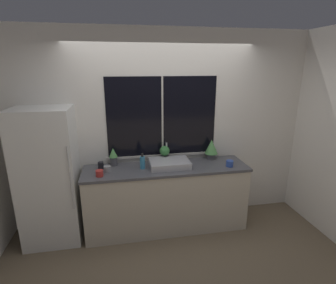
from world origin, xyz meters
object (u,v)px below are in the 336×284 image
at_px(potted_plant_center, 165,154).
at_px(mug_black, 101,166).
at_px(sink, 169,163).
at_px(potted_plant_left, 113,156).
at_px(mug_blue, 230,163).
at_px(mug_grey, 107,169).
at_px(refrigerator, 49,177).
at_px(potted_plant_right, 211,148).
at_px(mug_red, 99,173).
at_px(soap_bottle, 142,162).

bearing_deg(potted_plant_center, mug_black, -172.32).
height_order(sink, potted_plant_left, sink).
xyz_separation_m(mug_blue, mug_grey, (-1.61, 0.11, -0.00)).
bearing_deg(refrigerator, potted_plant_center, 5.97).
bearing_deg(sink, mug_blue, -9.93).
height_order(potted_plant_right, mug_black, potted_plant_right).
bearing_deg(mug_blue, mug_grey, 176.23).
xyz_separation_m(potted_plant_center, mug_black, (-0.87, -0.12, -0.07)).
distance_m(potted_plant_left, potted_plant_right, 1.39).
bearing_deg(mug_red, potted_plant_left, 64.46).
xyz_separation_m(potted_plant_right, mug_black, (-1.55, -0.12, -0.11)).
xyz_separation_m(potted_plant_left, soap_bottle, (0.37, -0.19, -0.04)).
height_order(potted_plant_center, mug_red, potted_plant_center).
bearing_deg(potted_plant_center, mug_red, -158.20).
distance_m(refrigerator, potted_plant_center, 1.52).
relative_size(refrigerator, potted_plant_right, 6.06).
distance_m(mug_blue, mug_grey, 1.61).
height_order(sink, mug_grey, sink).
relative_size(refrigerator, mug_grey, 19.18).
distance_m(mug_blue, mug_black, 1.71).
bearing_deg(potted_plant_right, potted_plant_center, 180.00).
relative_size(mug_blue, mug_black, 0.98).
bearing_deg(mug_grey, mug_red, -126.74).
xyz_separation_m(sink, mug_blue, (0.80, -0.14, -0.00)).
height_order(mug_blue, mug_black, mug_black).
xyz_separation_m(refrigerator, potted_plant_center, (1.50, 0.16, 0.16)).
bearing_deg(mug_red, potted_plant_center, 21.80).
relative_size(potted_plant_right, soap_bottle, 1.37).
distance_m(refrigerator, mug_grey, 0.73).
bearing_deg(potted_plant_right, mug_red, -167.38).
bearing_deg(refrigerator, soap_bottle, -1.79).
bearing_deg(soap_bottle, potted_plant_right, 10.82).
distance_m(sink, mug_grey, 0.81).
bearing_deg(mug_black, potted_plant_center, 7.68).
bearing_deg(potted_plant_center, sink, -81.01).
relative_size(refrigerator, mug_red, 19.10).
bearing_deg(sink, refrigerator, 178.65).
relative_size(mug_blue, mug_grey, 1.05).
bearing_deg(soap_bottle, mug_blue, -6.85).
height_order(sink, potted_plant_right, potted_plant_right).
distance_m(potted_plant_center, mug_grey, 0.82).
bearing_deg(mug_grey, soap_bottle, 4.22).
relative_size(sink, mug_red, 5.79).
xyz_separation_m(potted_plant_center, mug_blue, (0.83, -0.33, -0.08)).
xyz_separation_m(mug_blue, mug_red, (-1.70, -0.02, -0.00)).
relative_size(sink, mug_black, 5.40).
distance_m(potted_plant_left, mug_black, 0.22).
relative_size(potted_plant_right, mug_grey, 3.16).
xyz_separation_m(soap_bottle, mug_red, (-0.54, -0.15, -0.05)).
relative_size(sink, potted_plant_right, 1.84).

